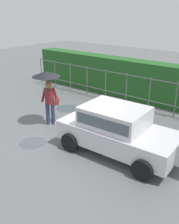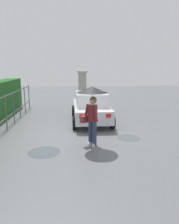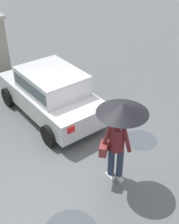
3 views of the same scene
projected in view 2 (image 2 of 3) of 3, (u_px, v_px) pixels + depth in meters
name	position (u px, v px, depth m)	size (l,w,h in m)	color
ground_plane	(82.00, 133.00, 9.06)	(40.00, 40.00, 0.00)	slate
car	(91.00, 106.00, 10.68)	(3.79, 1.98, 1.48)	silver
pedestrian	(92.00, 102.00, 7.40)	(1.05, 1.05, 2.08)	#2D3856
gate_pillar	(82.00, 90.00, 13.41)	(0.60, 0.60, 2.42)	gray
puddle_near	(128.00, 138.00, 8.49)	(0.89, 0.89, 0.00)	#4C545B
puddle_far	(44.00, 152.00, 7.11)	(1.05, 1.05, 0.00)	#4C545B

